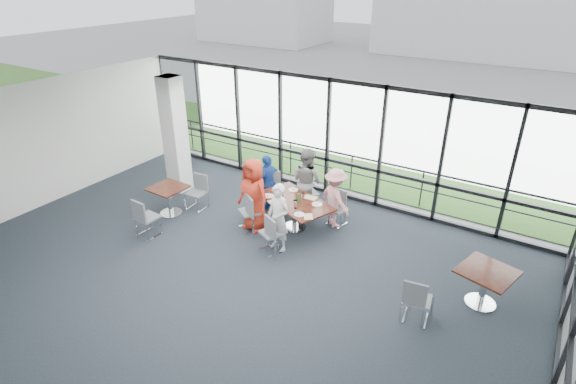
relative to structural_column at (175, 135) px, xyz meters
The scene contains 41 objects.
floor 4.96m from the structural_column, 39.81° to the right, with size 12.00×10.00×0.02m, color #1C232A.
ceiling 4.95m from the structural_column, 39.81° to the right, with size 12.00×10.00×0.04m, color white.
wall_left 3.84m from the structural_column, 128.66° to the right, with size 0.10×10.00×3.20m, color silver.
curtain_wall_back 4.12m from the structural_column, 29.05° to the left, with size 12.00×0.10×3.20m, color white.
structural_column is the anchor object (origin of this frame).
apron 8.04m from the structural_column, 62.78° to the left, with size 80.00×70.00×0.02m, color gray.
grass_strip 6.36m from the structural_column, 54.25° to the left, with size 80.00×5.00×0.01m, color #295C1D.
hangar_main 30.01m from the structural_column, 75.31° to the left, with size 24.00×10.00×6.00m, color silver.
hangar_aux 28.85m from the structural_column, 119.94° to the left, with size 10.00×6.00×4.00m, color silver.
guard_rail 4.57m from the structural_column, 35.84° to the left, with size 0.06×0.06×12.00m, color #2D2D33.
main_table 4.00m from the structural_column, ahead, with size 2.10×1.63×0.75m.
side_table_left 1.75m from the structural_column, 56.03° to the right, with size 0.84×0.84×0.75m.
side_table_right 8.34m from the structural_column, ahead, with size 1.12×1.12×0.75m.
diner_near_left 3.20m from the structural_column, 11.66° to the right, with size 0.87×0.57×1.79m, color #B32B18.
diner_near_right 4.26m from the structural_column, 14.98° to the right, with size 0.58×0.42×1.58m, color silver.
diner_far_left 3.86m from the structural_column, 10.73° to the left, with size 0.85×0.53×1.75m, color slate.
diner_far_right 4.73m from the structural_column, ahead, with size 0.96×0.50×1.49m, color #D6898C.
diner_end 2.93m from the structural_column, ahead, with size 0.88×0.48×1.49m, color #1A4298.
chair_main_nl 3.30m from the structural_column, 13.77° to the right, with size 0.47×0.47×0.97m, color slate, non-canonical shape.
chair_main_nr 4.31m from the structural_column, 17.37° to the right, with size 0.45×0.45×0.93m, color slate, non-canonical shape.
chair_main_fl 3.94m from the structural_column, 13.33° to the left, with size 0.45×0.45×0.92m, color slate, non-canonical shape.
chair_main_fr 4.84m from the structural_column, ahead, with size 0.41×0.41×0.83m, color slate, non-canonical shape.
chair_main_end 2.90m from the structural_column, ahead, with size 0.48×0.48×0.98m, color slate, non-canonical shape.
chair_spare_la 2.74m from the structural_column, 62.77° to the right, with size 0.47×0.47×0.96m, color slate, non-canonical shape.
chair_spare_lb 1.78m from the structural_column, 27.91° to the right, with size 0.44×0.44×0.90m, color slate, non-canonical shape.
chair_spare_r 7.63m from the structural_column, 12.84° to the right, with size 0.43×0.43×0.89m, color slate, non-canonical shape.
plate_nl 3.34m from the structural_column, ahead, with size 0.25×0.25×0.01m, color white.
plate_nr 4.45m from the structural_column, ahead, with size 0.24×0.24×0.01m, color white.
plate_fl 3.67m from the structural_column, ahead, with size 0.24×0.24×0.01m, color white.
plate_fr 4.50m from the structural_column, ahead, with size 0.24×0.24×0.01m, color white.
plate_end 3.30m from the structural_column, ahead, with size 0.25×0.25×0.01m, color white.
tumbler_a 3.70m from the structural_column, ahead, with size 0.07×0.07×0.13m, color white.
tumbler_b 4.18m from the structural_column, ahead, with size 0.08×0.08×0.15m, color white.
tumbler_c 4.06m from the structural_column, ahead, with size 0.07×0.07×0.15m, color white.
tumbler_d 3.34m from the structural_column, ahead, with size 0.07×0.07×0.14m, color white.
menu_a 3.66m from the structural_column, ahead, with size 0.32×0.22×0.00m, color silver.
menu_b 4.65m from the structural_column, ahead, with size 0.28×0.19×0.00m, color silver.
menu_c 4.21m from the structural_column, ahead, with size 0.32×0.23×0.00m, color silver.
condiment_caddy 4.00m from the structural_column, ahead, with size 0.10×0.07×0.04m, color black.
ketchup_bottle 4.03m from the structural_column, ahead, with size 0.06×0.06×0.18m, color #A21400.
green_bottle 4.05m from the structural_column, ahead, with size 0.05×0.05×0.20m, color #1F7C2D.
Camera 1 is at (5.11, -5.14, 5.67)m, focal length 28.00 mm.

